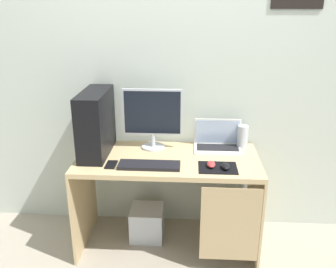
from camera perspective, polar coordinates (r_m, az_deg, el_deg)
ground_plane at (r=3.02m, az=0.00°, el=-16.47°), size 8.00×8.00×0.00m
wall_back at (r=2.83m, az=0.50°, el=9.95°), size 4.00×0.05×2.60m
desk at (r=2.70m, az=0.34°, el=-6.76°), size 1.31×0.63×0.73m
pc_tower at (r=2.70m, az=-11.16°, el=1.69°), size 0.18×0.49×0.47m
monitor at (r=2.74m, az=-2.42°, el=2.66°), size 0.45×0.18×0.46m
laptop at (r=2.82m, az=7.74°, el=-1.36°), size 0.36×0.22×0.22m
speaker at (r=2.85m, az=11.52°, el=-0.41°), size 0.08×0.08×0.18m
keyboard at (r=2.50m, az=-2.93°, el=-4.88°), size 0.42×0.14×0.02m
mousepad at (r=2.51m, az=7.76°, el=-5.22°), size 0.26×0.20×0.00m
mouse_left at (r=2.51m, az=6.74°, el=-4.71°), size 0.06×0.10×0.03m
mouse_right at (r=2.49m, az=8.96°, el=-4.98°), size 0.06×0.10×0.03m
cell_phone at (r=2.55m, az=-8.82°, el=-4.73°), size 0.07×0.13×0.01m
subwoofer at (r=3.01m, az=-3.26°, el=-13.61°), size 0.25×0.25×0.25m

